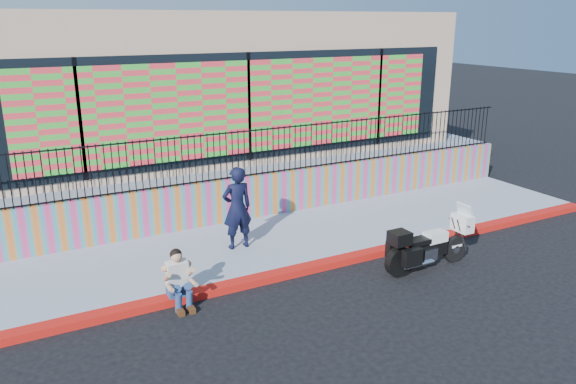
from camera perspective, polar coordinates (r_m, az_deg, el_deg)
ground at (r=12.11m, az=4.43°, el=-7.50°), size 90.00×90.00×0.00m
red_curb at (r=12.08m, az=4.43°, el=-7.18°), size 16.00×0.30×0.15m
sidewalk at (r=13.39m, az=0.64°, el=-4.64°), size 16.00×3.00×0.15m
mural_wall at (r=14.52m, az=-2.40°, el=-0.28°), size 16.00×0.20×1.10m
metal_fence at (r=14.22m, az=-2.45°, el=4.15°), size 15.80×0.04×1.20m
elevated_platform at (r=19.10m, az=-9.10°, el=3.54°), size 16.00×10.00×1.25m
storefront_building at (r=18.47m, az=-9.25°, el=11.34°), size 14.00×8.06×4.00m
police_motorcycle at (r=12.10m, az=13.97°, el=-5.22°), size 2.08×0.69×1.30m
police_officer at (r=12.36m, az=-5.20°, el=-1.62°), size 0.68×0.45×1.86m
seated_man at (r=10.47m, az=-10.93°, el=-9.19°), size 0.54×0.71×1.06m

